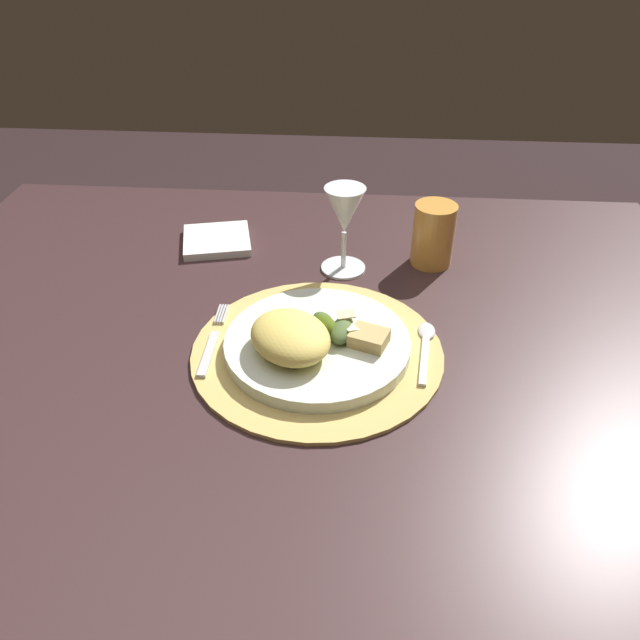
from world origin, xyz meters
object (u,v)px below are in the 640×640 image
Objects in this scene: napkin at (217,240)px; wine_glass at (344,215)px; amber_tumbler at (433,235)px; dining_table at (297,412)px; dinner_plate at (317,344)px; fork at (212,342)px; spoon at (426,342)px.

wine_glass is (0.23, -0.07, 0.09)m from napkin.
dining_table is at bearing -131.14° from amber_tumbler.
dinner_plate is 2.20× the size of napkin.
amber_tumbler is (0.32, 0.26, 0.04)m from fork.
dinner_plate is at bearing -96.46° from wine_glass.
spoon is 1.19× the size of napkin.
napkin reaches higher than spoon.
wine_glass is at bearing 52.47° from fork.
fork is (-0.15, 0.00, -0.01)m from dinner_plate.
spoon is 0.95× the size of wine_glass.
fork is 1.41× the size of napkin.
amber_tumbler is (0.15, 0.03, -0.05)m from wine_glass.
amber_tumbler is at bearing 12.48° from wine_glass.
fork is at bearing -141.15° from amber_tumbler.
napkin reaches higher than dining_table.
dinner_plate is 0.24m from wine_glass.
napkin is at bearing 142.16° from spoon.
amber_tumbler is at bearing 84.44° from spoon.
spoon reaches higher than fork.
dining_table is 5.03× the size of dinner_plate.
dining_table is 0.23m from spoon.
dinner_plate is 1.84× the size of spoon.
dinner_plate is 0.31m from amber_tumbler.
fork is at bearing -79.26° from napkin.
spoon is 0.44m from napkin.
amber_tumbler reaches higher than dining_table.
wine_glass is (-0.12, 0.20, 0.09)m from spoon.
dining_table is at bearing 143.39° from dinner_plate.
napkin is (-0.20, 0.30, -0.01)m from dinner_plate.
fork is at bearing 178.85° from dinner_plate.
amber_tumbler is (0.02, 0.23, 0.04)m from spoon.
spoon is (0.15, 0.02, -0.01)m from dinner_plate.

